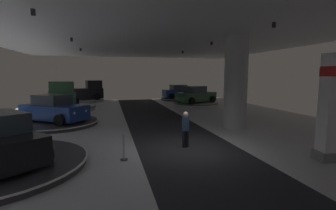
{
  "coord_description": "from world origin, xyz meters",
  "views": [
    {
      "loc": [
        -3.26,
        -9.61,
        3.16
      ],
      "look_at": [
        0.12,
        4.22,
        1.4
      ],
      "focal_mm": 25.67,
      "sensor_mm": 36.0,
      "label": 1
    }
  ],
  "objects": [
    {
      "name": "display_platform_far_right",
      "position": [
        5.41,
        13.69,
        0.2
      ],
      "size": [
        4.56,
        4.56,
        0.37
      ],
      "color": "#B7B7BC",
      "rests_on": "ground"
    },
    {
      "name": "display_car_far_right",
      "position": [
        5.38,
        13.67,
        1.13
      ],
      "size": [
        4.57,
        3.4,
        1.71
      ],
      "color": "#2D5638",
      "rests_on": "display_platform_far_right"
    },
    {
      "name": "display_platform_far_left",
      "position": [
        -7.55,
        13.81,
        0.19
      ],
      "size": [
        6.04,
        6.04,
        0.35
      ],
      "color": "#B7B7BC",
      "rests_on": "ground"
    },
    {
      "name": "display_platform_mid_left",
      "position": [
        -6.72,
        6.84,
        0.14
      ],
      "size": [
        5.34,
        5.34,
        0.24
      ],
      "color": "#333338",
      "rests_on": "ground"
    },
    {
      "name": "display_platform_deep_right",
      "position": [
        5.59,
        20.34,
        0.14
      ],
      "size": [
        4.92,
        4.92,
        0.25
      ],
      "color": "#333338",
      "rests_on": "ground"
    },
    {
      "name": "ground",
      "position": [
        0.0,
        0.0,
        -0.02
      ],
      "size": [
        24.0,
        44.0,
        0.06
      ],
      "color": "silver"
    },
    {
      "name": "display_car_deep_right",
      "position": [
        5.56,
        20.34,
        1.02
      ],
      "size": [
        4.36,
        2.53,
        1.71
      ],
      "color": "navy",
      "rests_on": "display_platform_deep_right"
    },
    {
      "name": "column_right",
      "position": [
        4.09,
        3.41,
        2.75
      ],
      "size": [
        1.37,
        1.37,
        5.5
      ],
      "color": "#ADADB2",
      "rests_on": "ground"
    },
    {
      "name": "visitor_walking_near",
      "position": [
        -0.05,
        0.24,
        0.91
      ],
      "size": [
        0.32,
        0.32,
        1.59
      ],
      "color": "black",
      "rests_on": "ground"
    },
    {
      "name": "display_car_mid_left",
      "position": [
        -6.74,
        6.86,
        1.0
      ],
      "size": [
        4.46,
        3.9,
        1.71
      ],
      "color": "navy",
      "rests_on": "display_platform_mid_left"
    },
    {
      "name": "stanchion_a",
      "position": [
        -2.8,
        -0.78,
        0.37
      ],
      "size": [
        0.28,
        0.28,
        1.01
      ],
      "color": "#333338",
      "rests_on": "ground"
    },
    {
      "name": "display_platform_deep_left",
      "position": [
        -6.78,
        20.94,
        0.14
      ],
      "size": [
        5.68,
        5.68,
        0.25
      ],
      "color": "#B7B7BC",
      "rests_on": "ground"
    },
    {
      "name": "pickup_truck_far_left",
      "position": [
        -7.49,
        13.49,
        1.29
      ],
      "size": [
        3.53,
        5.62,
        2.3
      ],
      "color": "#2D5638",
      "rests_on": "display_platform_far_left"
    },
    {
      "name": "ceiling_with_spotlights",
      "position": [
        -0.0,
        -0.0,
        5.55
      ],
      "size": [
        24.0,
        44.0,
        0.39
      ],
      "color": "silver"
    },
    {
      "name": "pickup_truck_deep_left",
      "position": [
        -6.47,
        21.02,
        1.18
      ],
      "size": [
        5.64,
        3.62,
        2.3
      ],
      "color": "black",
      "rests_on": "display_platform_deep_left"
    }
  ]
}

